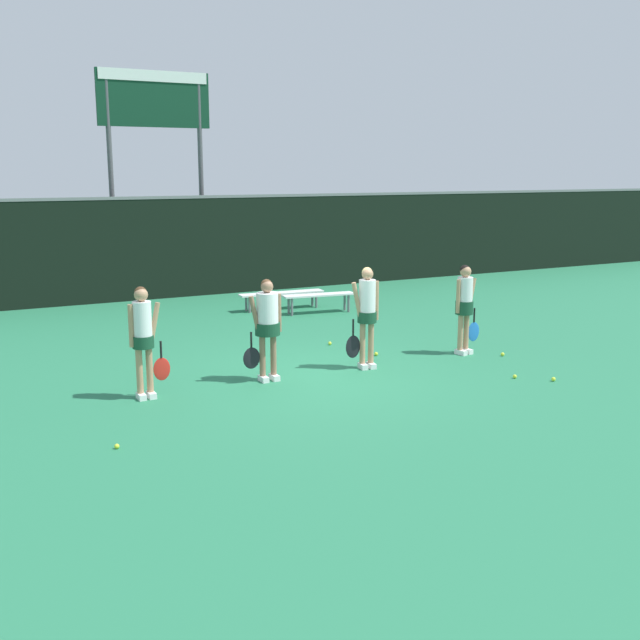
{
  "coord_description": "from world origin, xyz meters",
  "views": [
    {
      "loc": [
        -5.63,
        -10.96,
        3.42
      ],
      "look_at": [
        0.01,
        0.03,
        0.94
      ],
      "focal_mm": 42.0,
      "sensor_mm": 36.0,
      "label": 1
    }
  ],
  "objects_px": {
    "player_2": "(367,310)",
    "tennis_ball_5": "(330,343)",
    "bench_courtside": "(319,297)",
    "player_3": "(465,302)",
    "tennis_ball_1": "(515,376)",
    "tennis_ball_4": "(553,379)",
    "tennis_ball_0": "(376,354)",
    "tennis_ball_2": "(503,354)",
    "bench_far": "(282,294)",
    "player_1": "(267,321)",
    "scoreboard": "(155,123)",
    "player_0": "(143,334)",
    "tennis_ball_3": "(117,446)"
  },
  "relations": [
    {
      "from": "bench_far",
      "to": "player_0",
      "type": "bearing_deg",
      "value": -126.62
    },
    {
      "from": "bench_courtside",
      "to": "player_3",
      "type": "xyz_separation_m",
      "value": [
        0.57,
        -4.9,
        0.59
      ]
    },
    {
      "from": "tennis_ball_5",
      "to": "tennis_ball_0",
      "type": "bearing_deg",
      "value": -72.88
    },
    {
      "from": "bench_far",
      "to": "player_2",
      "type": "height_order",
      "value": "player_2"
    },
    {
      "from": "tennis_ball_1",
      "to": "tennis_ball_2",
      "type": "bearing_deg",
      "value": 56.82
    },
    {
      "from": "bench_courtside",
      "to": "tennis_ball_4",
      "type": "distance_m",
      "value": 7.15
    },
    {
      "from": "player_2",
      "to": "tennis_ball_2",
      "type": "height_order",
      "value": "player_2"
    },
    {
      "from": "player_1",
      "to": "tennis_ball_2",
      "type": "xyz_separation_m",
      "value": [
        4.56,
        -0.5,
        -0.97
      ]
    },
    {
      "from": "bench_far",
      "to": "tennis_ball_1",
      "type": "bearing_deg",
      "value": -80.0
    },
    {
      "from": "tennis_ball_3",
      "to": "tennis_ball_5",
      "type": "relative_size",
      "value": 0.93
    },
    {
      "from": "tennis_ball_1",
      "to": "bench_courtside",
      "type": "bearing_deg",
      "value": 92.3
    },
    {
      "from": "bench_courtside",
      "to": "tennis_ball_0",
      "type": "bearing_deg",
      "value": -95.84
    },
    {
      "from": "bench_courtside",
      "to": "player_0",
      "type": "xyz_separation_m",
      "value": [
        -5.5,
        -4.95,
        0.6
      ]
    },
    {
      "from": "player_2",
      "to": "player_3",
      "type": "relative_size",
      "value": 1.05
    },
    {
      "from": "tennis_ball_4",
      "to": "player_3",
      "type": "bearing_deg",
      "value": 93.95
    },
    {
      "from": "player_1",
      "to": "player_2",
      "type": "bearing_deg",
      "value": -2.33
    },
    {
      "from": "player_1",
      "to": "player_2",
      "type": "relative_size",
      "value": 0.95
    },
    {
      "from": "player_1",
      "to": "tennis_ball_4",
      "type": "distance_m",
      "value": 4.82
    },
    {
      "from": "player_2",
      "to": "tennis_ball_1",
      "type": "bearing_deg",
      "value": -34.41
    },
    {
      "from": "tennis_ball_3",
      "to": "tennis_ball_5",
      "type": "distance_m",
      "value": 6.28
    },
    {
      "from": "tennis_ball_1",
      "to": "player_1",
      "type": "bearing_deg",
      "value": 154.46
    },
    {
      "from": "player_1",
      "to": "tennis_ball_1",
      "type": "distance_m",
      "value": 4.24
    },
    {
      "from": "tennis_ball_3",
      "to": "tennis_ball_5",
      "type": "xyz_separation_m",
      "value": [
        5.01,
        3.77,
        0.0
      ]
    },
    {
      "from": "player_3",
      "to": "tennis_ball_1",
      "type": "xyz_separation_m",
      "value": [
        -0.3,
        -1.78,
        -0.96
      ]
    },
    {
      "from": "bench_courtside",
      "to": "tennis_ball_3",
      "type": "distance_m",
      "value": 9.39
    },
    {
      "from": "tennis_ball_1",
      "to": "tennis_ball_5",
      "type": "relative_size",
      "value": 0.96
    },
    {
      "from": "player_2",
      "to": "tennis_ball_5",
      "type": "bearing_deg",
      "value": 90.19
    },
    {
      "from": "tennis_ball_4",
      "to": "bench_far",
      "type": "bearing_deg",
      "value": 99.36
    },
    {
      "from": "player_2",
      "to": "tennis_ball_2",
      "type": "bearing_deg",
      "value": -0.99
    },
    {
      "from": "player_1",
      "to": "bench_courtside",
      "type": "bearing_deg",
      "value": 54.45
    },
    {
      "from": "tennis_ball_0",
      "to": "tennis_ball_5",
      "type": "distance_m",
      "value": 1.23
    },
    {
      "from": "tennis_ball_3",
      "to": "tennis_ball_4",
      "type": "xyz_separation_m",
      "value": [
        7.08,
        -0.21,
        0.0
      ]
    },
    {
      "from": "player_1",
      "to": "tennis_ball_2",
      "type": "bearing_deg",
      "value": -6.6
    },
    {
      "from": "player_2",
      "to": "tennis_ball_4",
      "type": "relative_size",
      "value": 25.4
    },
    {
      "from": "player_3",
      "to": "tennis_ball_5",
      "type": "distance_m",
      "value": 2.78
    },
    {
      "from": "tennis_ball_0",
      "to": "tennis_ball_2",
      "type": "xyz_separation_m",
      "value": [
        2.09,
        -1.1,
        -0.0
      ]
    },
    {
      "from": "scoreboard",
      "to": "player_1",
      "type": "height_order",
      "value": "scoreboard"
    },
    {
      "from": "bench_courtside",
      "to": "bench_far",
      "type": "height_order",
      "value": "bench_courtside"
    },
    {
      "from": "tennis_ball_0",
      "to": "tennis_ball_1",
      "type": "relative_size",
      "value": 1.07
    },
    {
      "from": "player_0",
      "to": "tennis_ball_5",
      "type": "xyz_separation_m",
      "value": [
        4.15,
        1.83,
        -0.97
      ]
    },
    {
      "from": "player_0",
      "to": "tennis_ball_2",
      "type": "xyz_separation_m",
      "value": [
        6.6,
        -0.45,
        -0.97
      ]
    },
    {
      "from": "scoreboard",
      "to": "player_0",
      "type": "relative_size",
      "value": 3.56
    },
    {
      "from": "player_1",
      "to": "tennis_ball_0",
      "type": "height_order",
      "value": "player_1"
    },
    {
      "from": "bench_courtside",
      "to": "player_1",
      "type": "distance_m",
      "value": 6.03
    },
    {
      "from": "tennis_ball_1",
      "to": "tennis_ball_5",
      "type": "xyz_separation_m",
      "value": [
        -1.62,
        3.56,
        0.0
      ]
    },
    {
      "from": "player_2",
      "to": "bench_courtside",
      "type": "bearing_deg",
      "value": 80.2
    },
    {
      "from": "tennis_ball_4",
      "to": "tennis_ball_3",
      "type": "bearing_deg",
      "value": 178.3
    },
    {
      "from": "bench_far",
      "to": "tennis_ball_5",
      "type": "distance_m",
      "value": 4.08
    },
    {
      "from": "bench_far",
      "to": "tennis_ball_5",
      "type": "relative_size",
      "value": 31.64
    },
    {
      "from": "player_2",
      "to": "tennis_ball_1",
      "type": "height_order",
      "value": "player_2"
    }
  ]
}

